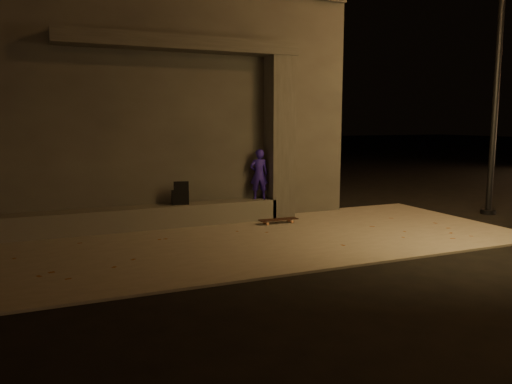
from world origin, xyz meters
name	(u,v)px	position (x,y,z in m)	size (l,w,h in m)	color
ground	(286,272)	(0.00, 0.00, 0.00)	(120.00, 120.00, 0.00)	black
sidewalk	(238,241)	(0.00, 2.00, 0.02)	(11.00, 4.40, 0.04)	slate
building	(135,106)	(-1.00, 6.49, 2.61)	(9.00, 5.10, 5.22)	#383533
ledge	(138,218)	(-1.50, 3.75, 0.27)	(6.00, 0.55, 0.45)	#585650
column	(279,138)	(1.70, 3.75, 1.84)	(0.55, 0.55, 3.60)	#383533
canopy	(182,44)	(-0.50, 3.80, 3.78)	(5.00, 0.70, 0.28)	#383533
skateboarder	(259,174)	(1.20, 3.75, 1.05)	(0.41, 0.27, 1.12)	#24158E
backpack	(180,196)	(-0.61, 3.75, 0.66)	(0.38, 0.28, 0.49)	black
skateboard	(278,220)	(1.37, 3.10, 0.12)	(0.87, 0.24, 0.10)	black
street_lamp_2	(499,44)	(6.63, 2.29, 3.99)	(0.36, 0.36, 7.01)	black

